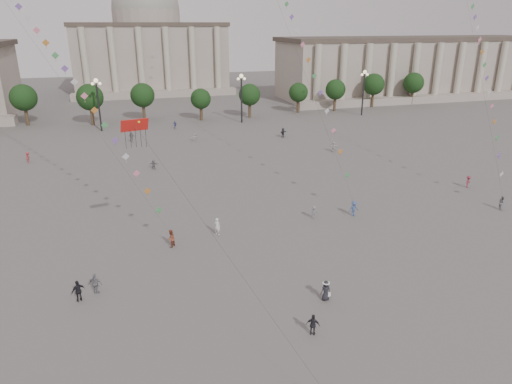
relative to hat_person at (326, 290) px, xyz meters
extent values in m
plane|color=#504E4B|center=(-3.46, -0.47, -0.89)|extent=(360.00, 360.00, 0.00)
cube|color=gray|center=(71.54, 94.53, 7.11)|extent=(80.00, 22.00, 16.00)
cube|color=#433A31|center=(71.54, 94.53, 15.71)|extent=(81.60, 22.44, 1.20)
cube|color=gray|center=(71.54, 81.53, 0.11)|extent=(84.00, 4.00, 2.00)
cube|color=gray|center=(-3.46, 129.53, 9.11)|extent=(46.00, 30.00, 20.00)
cube|color=#433A31|center=(-3.46, 129.53, 19.71)|extent=(46.92, 30.60, 1.20)
cube|color=gray|center=(-3.46, 112.53, 0.11)|extent=(48.30, 4.00, 2.00)
cylinder|color=gray|center=(-3.46, 129.53, 21.61)|extent=(21.00, 21.00, 5.00)
sphere|color=gray|center=(-3.46, 129.53, 24.11)|extent=(21.00, 21.00, 21.00)
cylinder|color=#382B1C|center=(-33.46, 77.53, 0.87)|extent=(0.70, 0.70, 3.52)
sphere|color=black|center=(-33.46, 77.53, 4.55)|extent=(5.12, 5.12, 5.12)
cylinder|color=#382B1C|center=(-21.46, 77.53, 0.87)|extent=(0.70, 0.70, 3.52)
sphere|color=black|center=(-21.46, 77.53, 4.55)|extent=(5.12, 5.12, 5.12)
cylinder|color=#382B1C|center=(-9.46, 77.53, 0.87)|extent=(0.70, 0.70, 3.52)
sphere|color=black|center=(-9.46, 77.53, 4.55)|extent=(5.12, 5.12, 5.12)
cylinder|color=#382B1C|center=(2.54, 77.53, 0.87)|extent=(0.70, 0.70, 3.52)
sphere|color=black|center=(2.54, 77.53, 4.55)|extent=(5.12, 5.12, 5.12)
cylinder|color=#382B1C|center=(14.54, 77.53, 0.87)|extent=(0.70, 0.70, 3.52)
sphere|color=black|center=(14.54, 77.53, 4.55)|extent=(5.12, 5.12, 5.12)
cylinder|color=#382B1C|center=(26.54, 77.53, 0.87)|extent=(0.70, 0.70, 3.52)
sphere|color=black|center=(26.54, 77.53, 4.55)|extent=(5.12, 5.12, 5.12)
cylinder|color=#382B1C|center=(38.54, 77.53, 0.87)|extent=(0.70, 0.70, 3.52)
sphere|color=black|center=(38.54, 77.53, 4.55)|extent=(5.12, 5.12, 5.12)
cylinder|color=#382B1C|center=(50.54, 77.53, 0.87)|extent=(0.70, 0.70, 3.52)
sphere|color=black|center=(50.54, 77.53, 4.55)|extent=(5.12, 5.12, 5.12)
cylinder|color=#382B1C|center=(62.54, 77.53, 0.87)|extent=(0.70, 0.70, 3.52)
sphere|color=black|center=(62.54, 77.53, 4.55)|extent=(5.12, 5.12, 5.12)
cylinder|color=#262628|center=(-18.46, 69.53, 4.11)|extent=(0.36, 0.36, 10.00)
sphere|color=#FFE5B2|center=(-18.46, 69.53, 9.31)|extent=(0.90, 0.90, 0.90)
sphere|color=#FFE5B2|center=(-19.16, 69.53, 8.71)|extent=(0.60, 0.60, 0.60)
sphere|color=#FFE5B2|center=(-17.76, 69.53, 8.71)|extent=(0.60, 0.60, 0.60)
cylinder|color=#262628|center=(11.54, 69.53, 4.11)|extent=(0.36, 0.36, 10.00)
sphere|color=#FFE5B2|center=(11.54, 69.53, 9.31)|extent=(0.90, 0.90, 0.90)
sphere|color=#FFE5B2|center=(10.84, 69.53, 8.71)|extent=(0.60, 0.60, 0.60)
sphere|color=#FFE5B2|center=(12.24, 69.53, 8.71)|extent=(0.60, 0.60, 0.60)
cylinder|color=#262628|center=(41.54, 69.53, 4.11)|extent=(0.36, 0.36, 10.00)
sphere|color=#FFE5B2|center=(41.54, 69.53, 9.31)|extent=(0.90, 0.90, 0.90)
sphere|color=#FFE5B2|center=(40.84, 69.53, 8.71)|extent=(0.60, 0.60, 0.60)
sphere|color=#FFE5B2|center=(42.24, 69.53, 8.71)|extent=(0.60, 0.60, 0.60)
imported|color=#394082|center=(-3.60, 67.53, -0.10)|extent=(0.93, 0.39, 1.59)
imported|color=silver|center=(-1.49, 55.05, -0.11)|extent=(1.50, 1.01, 1.56)
imported|color=slate|center=(5.60, 15.33, -0.12)|extent=(1.12, 0.82, 1.55)
imported|color=beige|center=(20.43, 41.12, -0.03)|extent=(1.68, 0.88, 1.73)
imported|color=maroon|center=(29.81, 19.06, -0.06)|extent=(1.23, 1.09, 1.66)
imported|color=black|center=(15.63, 53.55, 0.04)|extent=(1.77, 1.30, 1.86)
imported|color=slate|center=(-10.30, 39.66, -0.15)|extent=(1.43, 1.03, 1.49)
imported|color=silver|center=(-5.81, 14.34, 0.06)|extent=(0.82, 0.81, 1.90)
imported|color=#5E5E62|center=(-12.88, 58.07, 0.06)|extent=(1.13, 0.51, 1.90)
imported|color=#9F2B31|center=(-29.20, 48.91, -0.03)|extent=(0.80, 1.20, 1.73)
imported|color=#232227|center=(-2.71, -3.75, -0.07)|extent=(1.03, 0.86, 1.65)
imported|color=slate|center=(-17.70, 6.28, 0.00)|extent=(1.14, 0.80, 1.79)
imported|color=black|center=(-18.97, 5.50, 0.03)|extent=(1.17, 0.86, 1.84)
imported|color=brown|center=(-10.80, 12.90, 0.03)|extent=(1.10, 1.13, 1.84)
imported|color=#394F81|center=(10.33, 14.75, 0.02)|extent=(1.26, 0.83, 1.82)
imported|color=slate|center=(28.22, 11.48, -0.05)|extent=(0.92, 1.01, 1.68)
imported|color=black|center=(0.00, 0.00, -0.04)|extent=(0.87, 0.61, 1.71)
cone|color=white|center=(0.00, 0.00, 0.73)|extent=(0.52, 0.52, 0.14)
cylinder|color=white|center=(0.00, 0.00, 0.67)|extent=(0.60, 0.60, 0.02)
cube|color=white|center=(0.25, -0.15, -0.34)|extent=(0.22, 0.10, 0.35)
cube|color=red|center=(-13.37, 8.53, 12.45)|extent=(2.26, 1.00, 1.02)
cube|color=#198C24|center=(-13.72, 8.49, 12.70)|extent=(0.38, 0.27, 0.34)
cube|color=#1E52A3|center=(-13.02, 8.49, 12.70)|extent=(0.38, 0.27, 0.34)
sphere|color=yellow|center=(-13.72, 8.45, 12.70)|extent=(0.20, 0.20, 0.20)
sphere|color=yellow|center=(-13.02, 8.45, 12.70)|extent=(0.20, 0.20, 0.20)
cylinder|color=#3F3F3F|center=(-9.16, -0.97, 6.58)|extent=(0.02, 0.02, 23.87)
cylinder|color=#3F3F3F|center=(-22.98, 29.00, 18.58)|extent=(0.02, 0.02, 54.05)
cube|color=#449553|center=(-11.67, 14.05, 2.72)|extent=(0.76, 0.25, 0.76)
cube|color=#BB742C|center=(-12.54, 15.20, 4.42)|extent=(0.76, 0.25, 0.76)
cube|color=pink|center=(-13.41, 16.35, 5.99)|extent=(0.76, 0.25, 0.76)
cube|color=silver|center=(-14.28, 17.50, 7.48)|extent=(0.76, 0.25, 0.76)
cube|color=#7753A7|center=(-15.15, 18.65, 8.92)|extent=(0.76, 0.25, 0.76)
cube|color=#449553|center=(-16.02, 19.80, 10.31)|extent=(0.76, 0.25, 0.76)
cube|color=#BB742C|center=(-16.89, 20.95, 11.67)|extent=(0.76, 0.25, 0.76)
cube|color=pink|center=(-17.76, 22.10, 13.00)|extent=(0.76, 0.25, 0.76)
cube|color=silver|center=(-18.63, 23.25, 14.31)|extent=(0.76, 0.25, 0.76)
cube|color=#7753A7|center=(-19.50, 24.40, 15.59)|extent=(0.76, 0.25, 0.76)
cube|color=#449553|center=(-20.37, 25.55, 16.86)|extent=(0.76, 0.25, 0.76)
cube|color=#BB742C|center=(-21.24, 26.70, 18.10)|extent=(0.76, 0.25, 0.76)
cube|color=pink|center=(-22.11, 27.85, 19.34)|extent=(0.76, 0.25, 0.76)
cube|color=silver|center=(-22.98, 29.00, 20.55)|extent=(0.76, 0.25, 0.76)
cube|color=#7753A7|center=(-23.85, 30.15, 21.76)|extent=(0.76, 0.25, 0.76)
cube|color=#449553|center=(10.26, 16.74, 3.47)|extent=(0.76, 0.25, 0.76)
cube|color=#BB742C|center=(10.19, 18.73, 5.77)|extent=(0.76, 0.25, 0.76)
cube|color=pink|center=(10.12, 20.72, 7.89)|extent=(0.76, 0.25, 0.76)
cube|color=silver|center=(10.05, 22.71, 9.91)|extent=(0.76, 0.25, 0.76)
cube|color=#7753A7|center=(9.98, 24.69, 11.85)|extent=(0.76, 0.25, 0.76)
cube|color=#449553|center=(9.91, 26.68, 13.74)|extent=(0.76, 0.25, 0.76)
cube|color=#BB742C|center=(9.85, 28.67, 15.57)|extent=(0.76, 0.25, 0.76)
cube|color=pink|center=(9.78, 30.66, 17.37)|extent=(0.76, 0.25, 0.76)
cube|color=silver|center=(9.71, 32.65, 19.14)|extent=(0.76, 0.25, 0.76)
cube|color=#7753A7|center=(9.64, 34.64, 20.87)|extent=(0.76, 0.25, 0.76)
cube|color=#449553|center=(9.57, 36.63, 22.58)|extent=(0.76, 0.25, 0.76)
cylinder|color=#3F3F3F|center=(33.98, 27.48, 18.86)|extent=(0.02, 0.02, 49.90)
cube|color=silver|center=(28.70, 12.81, 3.06)|extent=(0.76, 0.25, 0.76)
cube|color=#7753A7|center=(29.18, 14.15, 5.02)|extent=(0.76, 0.25, 0.76)
cube|color=#449553|center=(29.66, 15.48, 6.84)|extent=(0.76, 0.25, 0.76)
cube|color=#BB742C|center=(30.14, 16.81, 8.57)|extent=(0.76, 0.25, 0.76)
cube|color=pink|center=(30.62, 18.15, 10.23)|extent=(0.76, 0.25, 0.76)
cube|color=silver|center=(31.10, 19.48, 11.85)|extent=(0.76, 0.25, 0.76)
cube|color=#7753A7|center=(31.58, 20.82, 13.42)|extent=(0.76, 0.25, 0.76)
cube|color=#449553|center=(32.06, 22.15, 14.96)|extent=(0.76, 0.25, 0.76)
cube|color=#BB742C|center=(32.54, 23.48, 16.47)|extent=(0.76, 0.25, 0.76)
cube|color=pink|center=(33.02, 24.82, 17.96)|extent=(0.76, 0.25, 0.76)
cube|color=silver|center=(33.50, 26.15, 19.42)|extent=(0.76, 0.25, 0.76)
cube|color=#7753A7|center=(33.98, 27.48, 20.86)|extent=(0.76, 0.25, 0.76)
cube|color=#449553|center=(34.46, 28.82, 22.29)|extent=(0.76, 0.25, 0.76)
camera|label=1|loc=(-14.33, -28.54, 20.06)|focal=32.00mm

